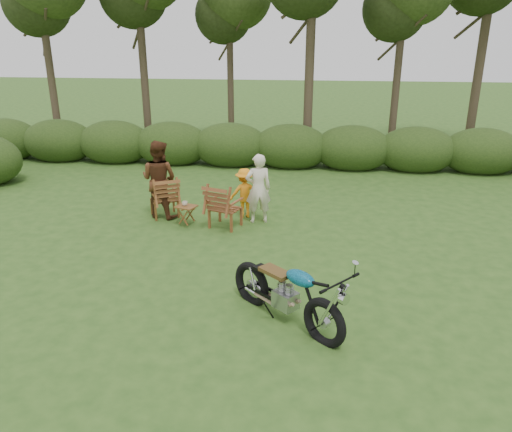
# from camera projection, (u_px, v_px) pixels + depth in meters

# --- Properties ---
(ground) EXTENTS (80.00, 80.00, 0.00)m
(ground) POSITION_uv_depth(u_px,v_px,m) (263.00, 304.00, 8.15)
(ground) COLOR #294A18
(ground) RESTS_ON ground
(tree_line) EXTENTS (22.52, 11.62, 8.14)m
(tree_line) POSITION_uv_depth(u_px,v_px,m) (310.00, 44.00, 15.84)
(tree_line) COLOR #3C2E21
(tree_line) RESTS_ON ground
(motorcycle) EXTENTS (2.19, 2.07, 1.25)m
(motorcycle) POSITION_uv_depth(u_px,v_px,m) (285.00, 320.00, 7.72)
(motorcycle) COLOR #0E8DBB
(motorcycle) RESTS_ON ground
(lawn_chair_right) EXTENTS (0.91, 0.91, 1.04)m
(lawn_chair_right) POSITION_uv_depth(u_px,v_px,m) (226.00, 227.00, 11.39)
(lawn_chair_right) COLOR #612F18
(lawn_chair_right) RESTS_ON ground
(lawn_chair_left) EXTENTS (0.93, 0.93, 1.00)m
(lawn_chair_left) POSITION_uv_depth(u_px,v_px,m) (165.00, 216.00, 12.05)
(lawn_chair_left) COLOR brown
(lawn_chair_left) RESTS_ON ground
(side_table) EXTENTS (0.56, 0.51, 0.47)m
(side_table) POSITION_uv_depth(u_px,v_px,m) (187.00, 216.00, 11.39)
(side_table) COLOR #5F3117
(side_table) RESTS_ON ground
(cup) EXTENTS (0.13, 0.13, 0.10)m
(cup) POSITION_uv_depth(u_px,v_px,m) (185.00, 203.00, 11.32)
(cup) COLOR beige
(cup) RESTS_ON side_table
(adult_a) EXTENTS (0.68, 0.54, 1.63)m
(adult_a) POSITION_uv_depth(u_px,v_px,m) (258.00, 222.00, 11.68)
(adult_a) COLOR #F0E2C6
(adult_a) RESTS_ON ground
(adult_b) EXTENTS (1.05, 0.92, 1.85)m
(adult_b) POSITION_uv_depth(u_px,v_px,m) (162.00, 216.00, 12.04)
(adult_b) COLOR #4F2A16
(adult_b) RESTS_ON ground
(child) EXTENTS (0.86, 0.64, 1.19)m
(child) POSITION_uv_depth(u_px,v_px,m) (245.00, 217.00, 12.01)
(child) COLOR orange
(child) RESTS_ON ground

